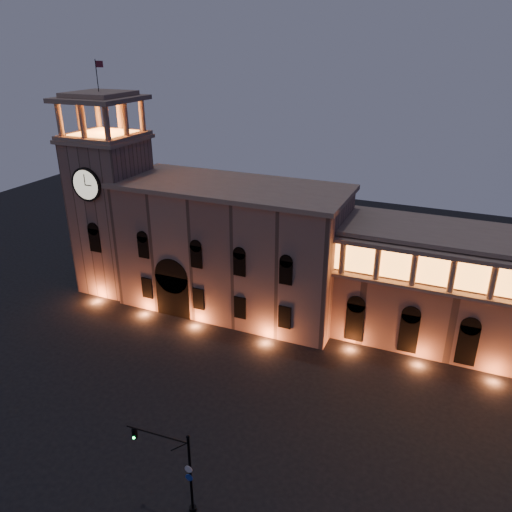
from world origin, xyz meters
The scene contains 5 objects.
ground centered at (0.00, 0.00, 0.00)m, with size 160.00×160.00×0.00m, color black.
government_building centered at (-2.08, 21.93, 8.77)m, with size 30.80×12.80×17.60m.
clock_tower centered at (-20.50, 20.98, 12.50)m, with size 9.80×9.80×32.40m.
colonnade_wing centered at (32.00, 23.92, 7.33)m, with size 40.60×11.50×14.50m.
traffic_light centered at (8.76, -9.90, 4.06)m, with size 5.64×0.77×7.73m.
Camera 1 is at (25.59, -34.12, 34.51)m, focal length 35.00 mm.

